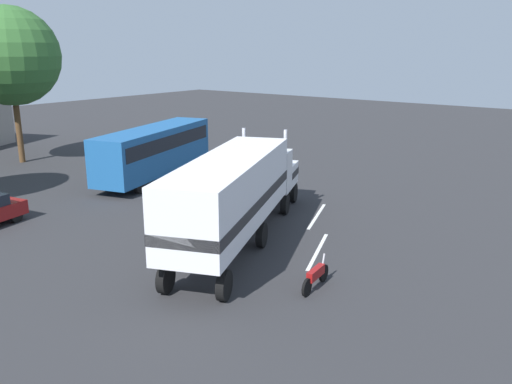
# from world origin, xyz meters

# --- Properties ---
(ground_plane) EXTENTS (120.00, 120.00, 0.00)m
(ground_plane) POSITION_xyz_m (0.00, 0.00, 0.00)
(ground_plane) COLOR #2D2D30
(lane_stripe_near) EXTENTS (4.20, 1.63, 0.01)m
(lane_stripe_near) POSITION_xyz_m (0.63, -3.50, 0.01)
(lane_stripe_near) COLOR silver
(lane_stripe_near) RESTS_ON ground_plane
(lane_stripe_mid) EXTENTS (4.19, 1.64, 0.01)m
(lane_stripe_mid) POSITION_xyz_m (-3.60, -6.04, 0.01)
(lane_stripe_mid) COLOR silver
(lane_stripe_mid) RESTS_ON ground_plane
(semi_truck) EXTENTS (14.04, 7.68, 4.50)m
(semi_truck) POSITION_xyz_m (-4.95, -2.72, 2.52)
(semi_truck) COLOR white
(semi_truck) RESTS_ON ground_plane
(person_bystander) EXTENTS (0.46, 0.46, 1.63)m
(person_bystander) POSITION_xyz_m (-7.49, -0.98, 0.89)
(person_bystander) COLOR #2D3347
(person_bystander) RESTS_ON ground_plane
(parked_bus) EXTENTS (11.27, 5.52, 3.40)m
(parked_bus) POSITION_xyz_m (1.30, 9.44, 2.07)
(parked_bus) COLOR #1E5999
(parked_bus) RESTS_ON ground_plane
(motorcycle) EXTENTS (2.11, 0.35, 1.12)m
(motorcycle) POSITION_xyz_m (-6.80, -7.83, 0.48)
(motorcycle) COLOR black
(motorcycle) RESTS_ON ground_plane
(tree_right) EXTENTS (7.19, 7.19, 11.50)m
(tree_right) POSITION_xyz_m (-1.35, 21.50, 7.89)
(tree_right) COLOR brown
(tree_right) RESTS_ON ground_plane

